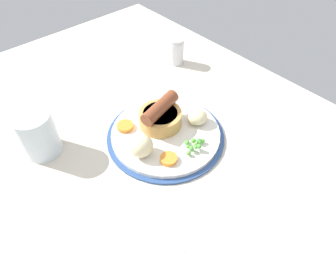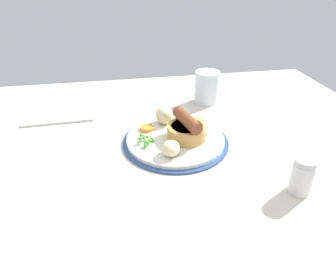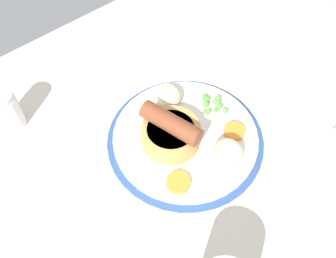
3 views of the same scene
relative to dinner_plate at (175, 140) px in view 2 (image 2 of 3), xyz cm
name	(u,v)px [view 2 (image 2 of 3)]	position (x,y,z in cm)	size (l,w,h in cm)	color
dining_table	(176,139)	(0.94, 3.87, -2.07)	(110.00, 80.00, 3.00)	beige
dinner_plate	(175,140)	(0.00, 0.00, 0.00)	(24.34, 24.34, 1.40)	#2D4C84
sausage_pudding	(187,129)	(2.42, -0.70, 3.11)	(8.86, 9.77, 5.92)	tan
pea_pile	(146,139)	(-6.92, -1.24, 1.72)	(3.78, 5.19, 1.77)	#53A83F
potato_chunk_0	(164,115)	(-1.42, 7.24, 2.99)	(4.24, 4.56, 4.31)	beige
potato_chunk_1	(171,148)	(-2.38, -6.72, 2.39)	(4.32, 3.85, 3.11)	beige
carrot_slice_4	(147,128)	(-6.01, 4.56, 1.26)	(3.28, 3.28, 0.85)	orange
carrot_slice_6	(196,122)	(6.41, 5.52, 1.26)	(3.42, 3.42, 0.86)	orange
fork	(58,122)	(-28.06, 14.49, -0.27)	(18.00, 1.60, 0.60)	silver
drinking_glass	(207,87)	(13.32, 20.52, 4.08)	(7.11, 7.11, 9.30)	silver
salt_shaker	(302,176)	(18.76, -20.39, 2.92)	(3.95, 3.95, 7.05)	silver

